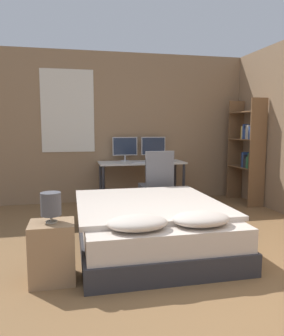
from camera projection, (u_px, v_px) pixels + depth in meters
ground_plane at (239, 301)px, 2.58m from camera, size 20.00×20.00×0.00m
wall_back at (139, 128)px, 6.09m from camera, size 12.00×0.08×2.70m
bed at (150, 225)px, 3.75m from camera, size 1.64×2.04×0.58m
nightstand at (53, 252)px, 2.89m from camera, size 0.39×0.35×0.54m
bedside_lamp at (51, 204)px, 2.84m from camera, size 0.18×0.18×0.27m
desk at (142, 167)px, 5.82m from camera, size 1.51×0.60×0.75m
monitor_left at (125, 147)px, 5.91m from camera, size 0.45×0.16×0.43m
monitor_right at (153, 147)px, 6.02m from camera, size 0.45×0.16×0.43m
keyboard at (144, 162)px, 5.62m from camera, size 0.41×0.13×0.02m
computer_mouse at (161, 161)px, 5.68m from camera, size 0.07×0.05×0.04m
office_chair at (157, 189)px, 5.18m from camera, size 0.52×0.52×1.00m
bookshelf at (248, 147)px, 5.79m from camera, size 0.30×0.79×1.85m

